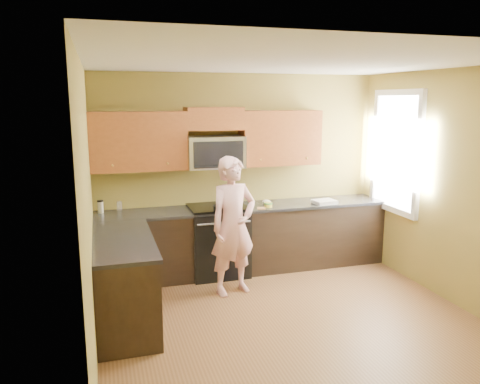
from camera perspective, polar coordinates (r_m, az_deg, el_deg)
name	(u,v)px	position (r m, az deg, el deg)	size (l,w,h in m)	color
floor	(293,324)	(5.27, 6.40, -15.49)	(4.00, 4.00, 0.00)	brown
ceiling	(299,62)	(4.72, 7.13, 15.26)	(4.00, 4.00, 0.00)	white
wall_back	(239,172)	(6.67, -0.08, 2.47)	(4.00, 4.00, 0.00)	olive
wall_front	(426,265)	(3.15, 21.45, -8.21)	(4.00, 4.00, 0.00)	olive
wall_left	(89,214)	(4.43, -17.75, -2.48)	(4.00, 4.00, 0.00)	olive
wall_right	(459,189)	(5.89, 24.89, 0.28)	(4.00, 4.00, 0.00)	olive
cabinet_back_run	(246,240)	(6.59, 0.67, -5.76)	(4.00, 0.60, 0.88)	black
cabinet_left_run	(124,282)	(5.28, -13.77, -10.46)	(0.60, 1.60, 0.88)	black
countertop_back	(246,207)	(6.46, 0.70, -1.87)	(4.00, 0.62, 0.04)	black
countertop_left	(123,240)	(5.13, -13.89, -5.66)	(0.62, 1.60, 0.04)	black
stove	(218,240)	(6.45, -2.67, -5.81)	(0.76, 0.65, 0.95)	black
microwave	(215,168)	(6.36, -3.03, 2.94)	(0.76, 0.40, 0.42)	silver
upper_cab_left	(140,170)	(6.24, -11.98, 2.56)	(1.22, 0.33, 0.75)	brown
upper_cab_right	(280,165)	(6.67, 4.78, 3.31)	(1.12, 0.33, 0.75)	brown
upper_cab_over_mw	(214,119)	(6.33, -3.16, 8.82)	(0.76, 0.33, 0.30)	brown
window	(396,152)	(6.77, 18.27, 4.61)	(0.06, 1.06, 1.66)	white
woman	(233,226)	(5.74, -0.83, -4.12)	(0.62, 0.41, 1.69)	#DF6F79
frying_pan	(223,210)	(6.11, -2.00, -2.16)	(0.26, 0.46, 0.06)	black
butter_tub	(268,207)	(6.40, 3.41, -1.84)	(0.11, 0.11, 0.08)	yellow
toast_slice	(261,208)	(6.30, 2.58, -1.97)	(0.11, 0.11, 0.01)	#B27F47
napkin_a	(227,209)	(6.14, -1.52, -2.10)	(0.11, 0.12, 0.06)	silver
napkin_b	(267,202)	(6.56, 3.22, -1.22)	(0.12, 0.13, 0.07)	silver
dish_towel	(324,202)	(6.71, 10.13, -1.17)	(0.30, 0.24, 0.05)	white
travel_mug	(101,213)	(6.32, -16.40, -2.43)	(0.08, 0.08, 0.17)	silver
glass_a	(119,206)	(6.39, -14.31, -1.65)	(0.07, 0.07, 0.12)	silver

